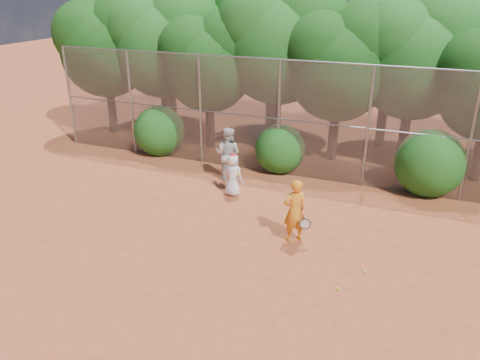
% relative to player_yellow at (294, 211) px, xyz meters
% --- Properties ---
extents(ground, '(80.00, 80.00, 0.00)m').
position_rel_player_yellow_xyz_m(ground, '(-0.88, -1.65, -0.87)').
color(ground, '#9C4323').
rests_on(ground, ground).
extents(fence_back, '(20.05, 0.09, 4.03)m').
position_rel_player_yellow_xyz_m(fence_back, '(-0.99, 4.35, 1.18)').
color(fence_back, gray).
rests_on(fence_back, ground).
extents(tree_0, '(4.38, 3.81, 6.00)m').
position_rel_player_yellow_xyz_m(tree_0, '(-10.32, 6.38, 3.06)').
color(tree_0, black).
rests_on(tree_0, ground).
extents(tree_1, '(4.64, 4.03, 6.35)m').
position_rel_player_yellow_xyz_m(tree_1, '(-7.82, 6.89, 3.30)').
color(tree_1, black).
rests_on(tree_1, ground).
extents(tree_2, '(3.99, 3.47, 5.47)m').
position_rel_player_yellow_xyz_m(tree_2, '(-5.32, 6.18, 2.72)').
color(tree_2, black).
rests_on(tree_2, ground).
extents(tree_3, '(4.89, 4.26, 6.70)m').
position_rel_player_yellow_xyz_m(tree_3, '(-2.81, 7.19, 3.53)').
color(tree_3, black).
rests_on(tree_3, ground).
extents(tree_4, '(4.19, 3.64, 5.73)m').
position_rel_player_yellow_xyz_m(tree_4, '(-0.32, 6.58, 2.89)').
color(tree_4, black).
rests_on(tree_4, ground).
extents(tree_5, '(4.51, 3.92, 6.17)m').
position_rel_player_yellow_xyz_m(tree_5, '(2.18, 7.39, 3.18)').
color(tree_5, black).
rests_on(tree_5, ground).
extents(tree_9, '(4.83, 4.20, 6.62)m').
position_rel_player_yellow_xyz_m(tree_9, '(-8.81, 9.19, 3.47)').
color(tree_9, black).
rests_on(tree_9, ground).
extents(tree_10, '(5.15, 4.48, 7.06)m').
position_rel_player_yellow_xyz_m(tree_10, '(-3.81, 9.39, 3.76)').
color(tree_10, black).
rests_on(tree_10, ground).
extents(tree_11, '(4.64, 4.03, 6.35)m').
position_rel_player_yellow_xyz_m(tree_11, '(1.18, 8.99, 3.30)').
color(tree_11, black).
rests_on(tree_11, ground).
extents(bush_0, '(2.00, 2.00, 2.00)m').
position_rel_player_yellow_xyz_m(bush_0, '(-6.88, 4.65, 0.13)').
color(bush_0, '#154F13').
rests_on(bush_0, ground).
extents(bush_1, '(1.80, 1.80, 1.80)m').
position_rel_player_yellow_xyz_m(bush_1, '(-1.88, 4.65, 0.03)').
color(bush_1, '#154F13').
rests_on(bush_1, ground).
extents(bush_2, '(2.20, 2.20, 2.20)m').
position_rel_player_yellow_xyz_m(bush_2, '(3.12, 4.65, 0.23)').
color(bush_2, '#154F13').
rests_on(bush_2, ground).
extents(player_yellow, '(0.87, 0.74, 1.74)m').
position_rel_player_yellow_xyz_m(player_yellow, '(0.00, 0.00, 0.00)').
color(player_yellow, orange).
rests_on(player_yellow, ground).
extents(player_teen, '(0.74, 0.55, 1.42)m').
position_rel_player_yellow_xyz_m(player_teen, '(-2.60, 2.02, -0.16)').
color(player_teen, white).
rests_on(player_teen, ground).
extents(player_white, '(0.93, 0.78, 1.87)m').
position_rel_player_yellow_xyz_m(player_white, '(-3.26, 3.12, 0.07)').
color(player_white, silver).
rests_on(player_white, ground).
extents(ball_0, '(0.07, 0.07, 0.07)m').
position_rel_player_yellow_xyz_m(ball_0, '(2.00, -0.84, -0.83)').
color(ball_0, '#CDEF2B').
rests_on(ball_0, ground).
extents(ball_1, '(0.07, 0.07, 0.07)m').
position_rel_player_yellow_xyz_m(ball_1, '(3.28, 0.71, -0.83)').
color(ball_1, '#CDEF2B').
rests_on(ball_1, ground).
extents(ball_2, '(0.07, 0.07, 0.07)m').
position_rel_player_yellow_xyz_m(ball_2, '(1.54, -1.75, -0.83)').
color(ball_2, '#CDEF2B').
rests_on(ball_2, ground).
extents(ball_4, '(0.07, 0.07, 0.07)m').
position_rel_player_yellow_xyz_m(ball_4, '(-1.11, -0.79, -0.83)').
color(ball_4, '#CDEF2B').
rests_on(ball_4, ground).
extents(ball_5, '(0.07, 0.07, 0.07)m').
position_rel_player_yellow_xyz_m(ball_5, '(3.96, 2.36, -0.83)').
color(ball_5, '#CDEF2B').
rests_on(ball_5, ground).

